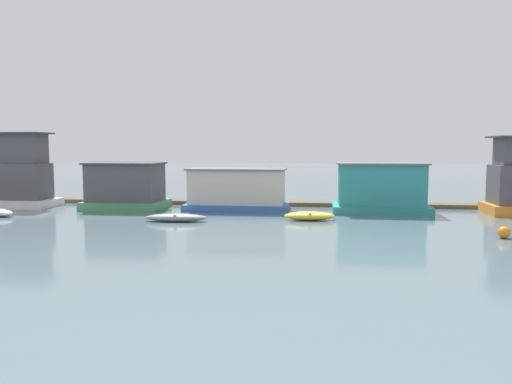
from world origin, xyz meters
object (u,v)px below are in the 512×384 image
Objects in this scene: houseboat_blue at (237,190)px; dinghy_grey at (176,218)px; houseboat_green at (126,187)px; mooring_post_far_left at (372,194)px; buoy_orange at (504,232)px; houseboat_white at (11,174)px; dinghy_yellow at (309,216)px; houseboat_teal at (381,189)px.

dinghy_grey is (-2.74, -6.06, -1.20)m from houseboat_blue.
dinghy_grey is (5.48, -5.65, -1.37)m from houseboat_green.
mooring_post_far_left is 12.71m from buoy_orange.
houseboat_white reaches higher than dinghy_yellow.
houseboat_blue is at bearing -167.32° from mooring_post_far_left.
dinghy_grey is 1.82× the size of mooring_post_far_left.
mooring_post_far_left is (9.72, 2.19, -0.38)m from houseboat_blue.
houseboat_green is 18.13m from mooring_post_far_left.
houseboat_blue is 9.97m from mooring_post_far_left.
houseboat_white is at bearing -179.79° from houseboat_green.
houseboat_white is 27.11m from mooring_post_far_left.
dinghy_yellow is at bearing -137.69° from houseboat_teal.
houseboat_white reaches higher than dinghy_grey.
houseboat_blue is 17.77m from buoy_orange.
houseboat_white is at bearing 164.64° from buoy_orange.
houseboat_white is 1.16× the size of houseboat_green.
houseboat_blue is 12.37× the size of buoy_orange.
dinghy_yellow is 5.42× the size of buoy_orange.
mooring_post_far_left reaches higher than dinghy_yellow.
houseboat_green is 8.23m from houseboat_blue.
houseboat_blue is at bearing 2.82° from houseboat_green.
mooring_post_far_left reaches higher than buoy_orange.
houseboat_green reaches higher than dinghy_yellow.
dinghy_yellow is at bearing 11.45° from dinghy_grey.
buoy_orange is at bearing -61.59° from houseboat_teal.
mooring_post_far_left is at bearing 8.22° from houseboat_green.
houseboat_teal is at bearing -0.42° from houseboat_blue.
houseboat_teal is at bearing 118.41° from buoy_orange.
houseboat_white is 27.33m from houseboat_teal.
dinghy_yellow is (8.05, 1.63, 0.02)m from dinghy_grey.
houseboat_white is at bearing -174.44° from mooring_post_far_left.
dinghy_grey is at bearing -155.00° from houseboat_teal.
houseboat_green reaches higher than buoy_orange.
houseboat_white is 2.03× the size of dinghy_yellow.
dinghy_yellow is (-4.78, -4.35, -1.38)m from houseboat_teal.
houseboat_blue is 7.01m from dinghy_yellow.
houseboat_blue is 10.09m from houseboat_teal.
buoy_orange is (23.31, -8.91, -1.32)m from houseboat_green.
mooring_post_far_left is (-0.37, 2.26, -0.58)m from houseboat_teal.
buoy_orange is at bearing -15.36° from houseboat_white.
houseboat_green is at bearing 0.21° from houseboat_white.
mooring_post_far_left is (4.41, 6.62, 0.79)m from dinghy_yellow.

